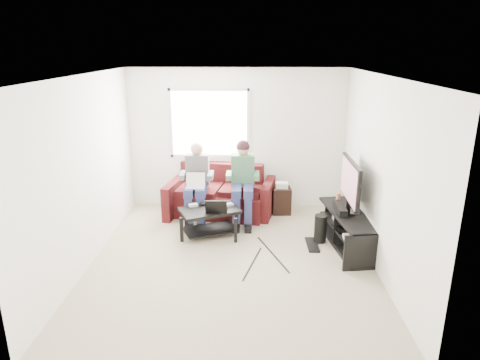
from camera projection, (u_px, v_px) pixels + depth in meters
name	position (u px, v px, depth m)	size (l,w,h in m)	color
floor	(232.00, 260.00, 6.18)	(4.50, 4.50, 0.00)	tan
ceiling	(231.00, 76.00, 5.40)	(4.50, 4.50, 0.00)	white
wall_back	(237.00, 139.00, 7.94)	(4.50, 4.50, 0.00)	white
wall_front	(219.00, 249.00, 3.65)	(4.50, 4.50, 0.00)	white
wall_left	(85.00, 173.00, 5.84)	(4.50, 4.50, 0.00)	white
wall_right	(380.00, 175.00, 5.75)	(4.50, 4.50, 0.00)	white
window	(209.00, 123.00, 7.85)	(1.48, 0.04, 1.28)	white
sofa	(221.00, 196.00, 7.83)	(2.02, 1.15, 0.88)	#431013
person_left	(197.00, 179.00, 7.39)	(0.40, 0.70, 1.36)	navy
person_right	(243.00, 176.00, 7.37)	(0.40, 0.71, 1.41)	navy
laptop_silver	(195.00, 184.00, 7.21)	(0.32, 0.22, 0.24)	silver
coffee_table	(210.00, 216.00, 6.90)	(1.06, 0.87, 0.46)	black
laptop_black	(217.00, 204.00, 6.74)	(0.34, 0.24, 0.24)	black
controller_a	(193.00, 205.00, 6.97)	(0.14, 0.09, 0.04)	silver
controller_b	(205.00, 204.00, 7.03)	(0.14, 0.09, 0.04)	black
controller_c	(229.00, 205.00, 6.99)	(0.14, 0.09, 0.04)	gray
tv_stand	(348.00, 231.00, 6.57)	(0.69, 1.64, 0.53)	black
tv	(350.00, 183.00, 6.44)	(0.12, 1.10, 0.81)	black
soundbar	(340.00, 208.00, 6.56)	(0.12, 0.50, 0.10)	black
drink_cup	(338.00, 196.00, 7.06)	(0.08, 0.08, 0.12)	#B0724C
console_white	(354.00, 238.00, 6.16)	(0.30, 0.22, 0.06)	silver
console_grey	(344.00, 219.00, 6.83)	(0.34, 0.26, 0.08)	gray
console_black	(349.00, 228.00, 6.50)	(0.38, 0.30, 0.07)	black
subwoofer	(320.00, 228.00, 6.70)	(0.20, 0.20, 0.45)	black
keyboard_floor	(312.00, 245.00, 6.63)	(0.17, 0.50, 0.03)	black
end_table	(281.00, 199.00, 7.86)	(0.33, 0.33, 0.59)	black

